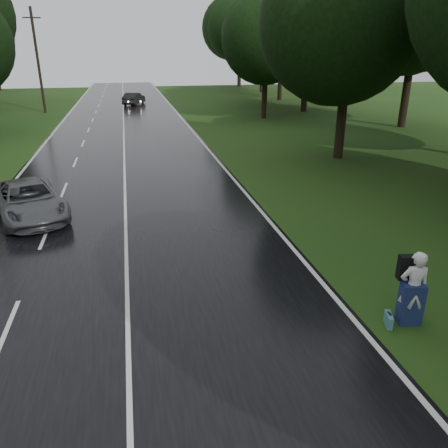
{
  "coord_description": "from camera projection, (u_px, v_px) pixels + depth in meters",
  "views": [
    {
      "loc": [
        0.41,
        -8.46,
        6.65
      ],
      "look_at": [
        3.34,
        5.18,
        1.1
      ],
      "focal_mm": 35.43,
      "sensor_mm": 36.0,
      "label": 1
    }
  ],
  "objects": [
    {
      "name": "tree_right_f",
      "position": [
        265.0,
        105.0,
        56.18
      ],
      "size": [
        9.1,
        9.1,
        14.22
      ],
      "primitive_type": null,
      "color": "black",
      "rests_on": "ground"
    },
    {
      "name": "utility_pole_far",
      "position": [
        45.0,
        113.0,
        49.24
      ],
      "size": [
        1.8,
        0.28,
        10.7
      ],
      "primitive_type": null,
      "color": "black",
      "rests_on": "ground"
    },
    {
      "name": "road",
      "position": [
        124.0,
        160.0,
        28.23
      ],
      "size": [
        12.0,
        140.0,
        0.04
      ],
      "primitive_type": "cube",
      "color": "black",
      "rests_on": "ground"
    },
    {
      "name": "lane_center",
      "position": [
        124.0,
        160.0,
        28.22
      ],
      "size": [
        0.12,
        140.0,
        0.01
      ],
      "primitive_type": "cube",
      "color": "silver",
      "rests_on": "road"
    },
    {
      "name": "ground",
      "position": [
        129.0,
        362.0,
        10.07
      ],
      "size": [
        160.0,
        160.0,
        0.0
      ],
      "primitive_type": "plane",
      "color": "#224113",
      "rests_on": "ground"
    },
    {
      "name": "far_car",
      "position": [
        134.0,
        99.0,
        55.64
      ],
      "size": [
        3.02,
        4.8,
        1.49
      ],
      "primitive_type": "imported",
      "rotation": [
        0.0,
        0.0,
        2.8
      ],
      "color": "black",
      "rests_on": "road"
    },
    {
      "name": "hitchhiker",
      "position": [
        412.0,
        290.0,
        11.21
      ],
      "size": [
        0.82,
        0.77,
        2.03
      ],
      "color": "silver",
      "rests_on": "ground"
    },
    {
      "name": "tree_right_e",
      "position": [
        264.0,
        118.0,
        45.42
      ],
      "size": [
        8.28,
        8.28,
        12.94
      ],
      "primitive_type": null,
      "color": "black",
      "rests_on": "ground"
    },
    {
      "name": "tree_right_d",
      "position": [
        338.0,
        157.0,
        29.0
      ],
      "size": [
        8.66,
        8.66,
        13.54
      ],
      "primitive_type": null,
      "color": "black",
      "rests_on": "ground"
    },
    {
      "name": "grey_car",
      "position": [
        29.0,
        200.0,
        18.38
      ],
      "size": [
        4.13,
        5.87,
        1.49
      ],
      "primitive_type": "imported",
      "rotation": [
        0.0,
        0.0,
        0.34
      ],
      "color": "#505255",
      "rests_on": "road"
    },
    {
      "name": "suitcase",
      "position": [
        389.0,
        320.0,
        11.34
      ],
      "size": [
        0.29,
        0.49,
        0.34
      ],
      "primitive_type": "cube",
      "rotation": [
        0.0,
        0.0,
        5.93
      ],
      "color": "teal",
      "rests_on": "ground"
    }
  ]
}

